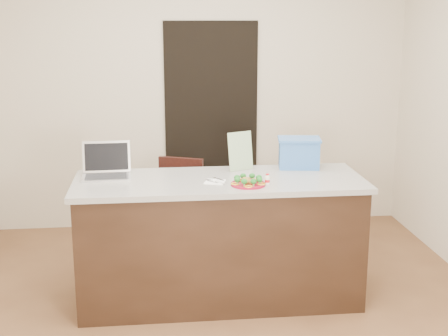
{
  "coord_description": "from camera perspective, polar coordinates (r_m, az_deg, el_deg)",
  "views": [
    {
      "loc": [
        -0.44,
        -4.01,
        2.06
      ],
      "look_at": [
        0.03,
        0.2,
        1.01
      ],
      "focal_mm": 50.0,
      "sensor_mm": 36.0,
      "label": 1
    }
  ],
  "objects": [
    {
      "name": "knife",
      "position": [
        4.33,
        -0.42,
        -1.23
      ],
      "size": [
        0.07,
        0.18,
        0.01
      ],
      "rotation": [
        0.0,
        0.0,
        0.62
      ],
      "color": "silver",
      "rests_on": "napkin"
    },
    {
      "name": "ground",
      "position": [
        4.53,
        -0.06,
        -13.17
      ],
      "size": [
        4.0,
        4.0,
        0.0
      ],
      "primitive_type": "plane",
      "color": "brown",
      "rests_on": "ground"
    },
    {
      "name": "fork",
      "position": [
        4.35,
        -1.1,
        -1.18
      ],
      "size": [
        0.08,
        0.13,
        0.0
      ],
      "rotation": [
        0.0,
        0.0,
        0.72
      ],
      "color": "silver",
      "rests_on": "napkin"
    },
    {
      "name": "meatballs",
      "position": [
        4.26,
        2.18,
        -1.18
      ],
      "size": [
        0.1,
        0.1,
        0.04
      ],
      "color": "olive",
      "rests_on": "plate"
    },
    {
      "name": "chair",
      "position": [
        5.26,
        -3.86,
        -3.34
      ],
      "size": [
        0.51,
        0.52,
        0.88
      ],
      "rotation": [
        0.0,
        0.0,
        -0.39
      ],
      "color": "black",
      "rests_on": "ground"
    },
    {
      "name": "doorway",
      "position": [
        6.1,
        -1.17,
        3.91
      ],
      "size": [
        0.9,
        0.02,
        2.0
      ],
      "primitive_type": "cube",
      "color": "black",
      "rests_on": "ground"
    },
    {
      "name": "broccoli",
      "position": [
        4.26,
        2.23,
        -0.98
      ],
      "size": [
        0.2,
        0.2,
        0.04
      ],
      "color": "#155219",
      "rests_on": "plate"
    },
    {
      "name": "island",
      "position": [
        4.57,
        -0.41,
        -6.57
      ],
      "size": [
        2.06,
        0.76,
        0.92
      ],
      "color": "black",
      "rests_on": "ground"
    },
    {
      "name": "yogurt_bottle",
      "position": [
        4.3,
        3.99,
        -1.09
      ],
      "size": [
        0.03,
        0.03,
        0.07
      ],
      "rotation": [
        0.0,
        0.0,
        0.27
      ],
      "color": "white",
      "rests_on": "island"
    },
    {
      "name": "pepper_rings",
      "position": [
        4.26,
        2.23,
        -1.36
      ],
      "size": [
        0.23,
        0.23,
        0.01
      ],
      "color": "gold",
      "rests_on": "plate"
    },
    {
      "name": "laptop",
      "position": [
        4.57,
        -10.72,
        0.07
      ],
      "size": [
        0.35,
        0.28,
        0.24
      ],
      "rotation": [
        0.0,
        0.0,
        0.03
      ],
      "color": "silver",
      "rests_on": "island"
    },
    {
      "name": "room_shell",
      "position": [
        4.05,
        -0.07,
        7.68
      ],
      "size": [
        4.0,
        4.0,
        4.0
      ],
      "color": "white",
      "rests_on": "ground"
    },
    {
      "name": "blue_box",
      "position": [
        4.77,
        6.86,
        1.41
      ],
      "size": [
        0.35,
        0.28,
        0.23
      ],
      "rotation": [
        0.0,
        0.0,
        -0.15
      ],
      "color": "#3268B8",
      "rests_on": "island"
    },
    {
      "name": "plate",
      "position": [
        4.27,
        2.22,
        -1.47
      ],
      "size": [
        0.24,
        0.24,
        0.02
      ],
      "rotation": [
        0.0,
        0.0,
        0.43
      ],
      "color": "maroon",
      "rests_on": "island"
    },
    {
      "name": "leaflet",
      "position": [
        4.65,
        1.51,
        1.55
      ],
      "size": [
        0.2,
        0.12,
        0.29
      ],
      "primitive_type": "cube",
      "rotation": [
        -0.14,
        0.0,
        0.41
      ],
      "color": "silver",
      "rests_on": "island"
    },
    {
      "name": "napkin",
      "position": [
        4.34,
        -0.83,
        -1.27
      ],
      "size": [
        0.17,
        0.17,
        0.01
      ],
      "primitive_type": "cube",
      "rotation": [
        0.0,
        0.0,
        -0.29
      ],
      "color": "white",
      "rests_on": "island"
    }
  ]
}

